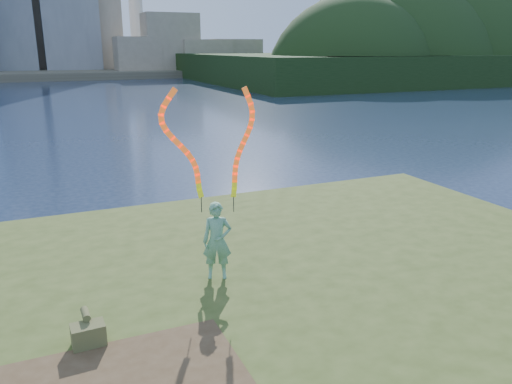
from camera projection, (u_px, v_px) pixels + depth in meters
name	position (u px, v px, depth m)	size (l,w,h in m)	color
ground	(215.00, 308.00, 9.99)	(320.00, 320.00, 0.00)	#18253D
grassy_knoll	(262.00, 356.00, 7.88)	(20.00, 18.00, 0.80)	#39491A
far_shore	(50.00, 72.00, 93.50)	(320.00, 40.00, 1.20)	#504B3B
wooded_hill	(430.00, 77.00, 85.53)	(78.00, 50.00, 63.00)	black
woman_with_ribbons	(217.00, 205.00, 9.18)	(1.88, 0.72, 3.89)	#106D3E
canvas_bag	(88.00, 334.00, 7.33)	(0.49, 0.56, 0.46)	brown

